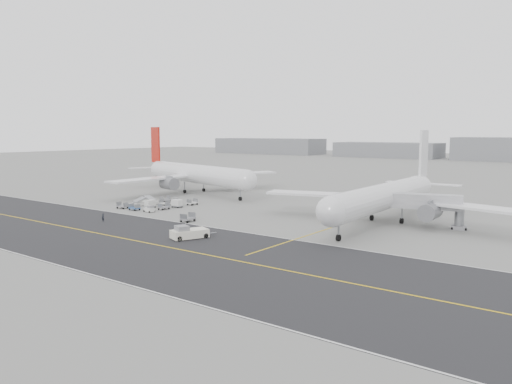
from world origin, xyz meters
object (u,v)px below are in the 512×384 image
Objects in this scene: pushback_tug at (189,233)px; ground_crew_a at (103,218)px; airliner_a at (195,174)px; jet_bridge at (419,203)px; airliner_b at (387,196)px.

pushback_tug is 23.97m from ground_crew_a.
ground_crew_a is (18.59, -45.17, -4.62)m from airliner_a.
jet_bridge is 59.95m from ground_crew_a.
airliner_b is at bearing -86.64° from airliner_a.
pushback_tug is at bearing -122.60° from airliner_a.
airliner_a is 62.88m from pushback_tug.
airliner_a is 49.06m from ground_crew_a.
ground_crew_a is (-44.17, -32.60, -4.30)m from airliner_b.
airliner_b is 39.37m from pushback_tug.
airliner_a is 3.18× the size of jet_bridge.
jet_bridge is 10.06× the size of ground_crew_a.
airliner_a reaches higher than pushback_tug.
airliner_a reaches higher than ground_crew_a.
jet_bridge reaches higher than ground_crew_a.
ground_crew_a is at bearing -142.94° from airliner_a.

